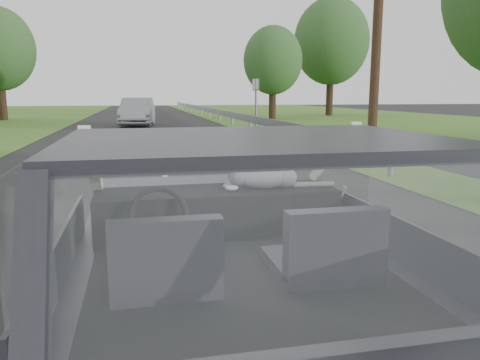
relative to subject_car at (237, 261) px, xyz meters
name	(u,v)px	position (x,y,z in m)	size (l,w,h in m)	color
subject_car	(237,261)	(0.00, 0.00, 0.00)	(1.80, 4.00, 1.45)	#232328
dashboard	(217,211)	(0.00, 0.62, 0.12)	(1.58, 0.45, 0.30)	black
driver_seat	(165,257)	(-0.40, -0.29, 0.16)	(0.50, 0.72, 0.42)	black
passenger_seat	(327,245)	(0.40, -0.29, 0.16)	(0.50, 0.72, 0.42)	black
steering_wheel	(159,215)	(-0.40, 0.33, 0.20)	(0.36, 0.36, 0.04)	black
cat	(264,176)	(0.31, 0.59, 0.36)	(0.59, 0.18, 0.26)	slate
guardrail	(313,132)	(4.30, 10.00, -0.15)	(0.05, 90.00, 0.32)	gray
other_car	(138,112)	(-0.47, 22.91, 0.00)	(1.75, 4.44, 1.46)	#A7AEB7
highway_sign	(256,103)	(5.16, 19.88, 0.47)	(0.10, 0.96, 2.39)	#0C4715
utility_pole	(379,1)	(6.39, 10.52, 3.52)	(0.28, 0.28, 8.50)	#4F3023
tree_2	(273,74)	(8.44, 28.29, 2.24)	(3.91, 3.91, 5.92)	#2D5425
tree_3	(331,59)	(14.19, 32.17, 3.58)	(5.69, 5.69, 8.62)	#2D5425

